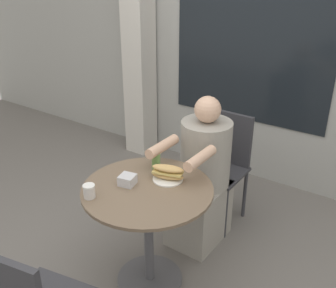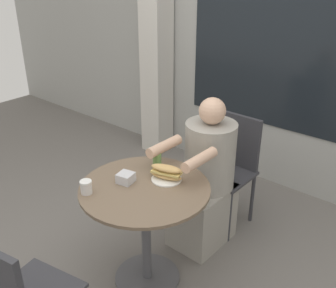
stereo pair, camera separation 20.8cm
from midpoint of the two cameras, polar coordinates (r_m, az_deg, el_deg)
ground_plane at (r=2.77m, az=-0.74°, el=-18.88°), size 8.00×8.00×0.00m
storefront_wall at (r=3.50m, az=18.25°, el=15.53°), size 8.00×0.09×2.80m
lattice_pillar at (r=4.01m, az=-0.18°, el=14.98°), size 0.25×0.25×2.40m
cafe_table at (r=2.43m, az=-0.81°, el=-9.99°), size 0.78×0.78×0.71m
diner_chair at (r=3.07m, az=11.21°, el=-2.43°), size 0.39×0.39×0.87m
seated_diner at (r=2.83m, az=7.58°, el=-5.81°), size 0.36×0.64×1.11m
sandwich_on_plate at (r=2.38m, az=2.29°, el=-4.34°), size 0.21×0.19×0.10m
drink_cup at (r=2.28m, az=-9.24°, el=-6.25°), size 0.07×0.07×0.08m
napkin_box at (r=2.36m, az=-3.65°, el=-4.99°), size 0.11×0.11×0.06m
condiment_bottle at (r=2.50m, az=0.78°, el=-2.16°), size 0.06×0.06×0.14m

